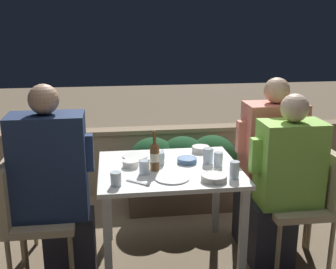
{
  "coord_description": "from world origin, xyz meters",
  "views": [
    {
      "loc": [
        -0.38,
        -2.75,
        1.76
      ],
      "look_at": [
        0.0,
        0.06,
        0.95
      ],
      "focal_mm": 45.0,
      "sensor_mm": 36.0,
      "label": 1
    }
  ],
  "objects_px": {
    "chair_left_near": "(27,208)",
    "person_navy_jumper": "(56,187)",
    "beer_bottle": "(155,155)",
    "chair_right_far": "(290,177)",
    "chair_left_far": "(40,191)",
    "chair_right_near": "(309,194)",
    "person_green_blouse": "(284,183)",
    "person_coral_top": "(268,163)"
  },
  "relations": [
    {
      "from": "chair_left_near",
      "to": "person_navy_jumper",
      "type": "relative_size",
      "value": 0.64
    },
    {
      "from": "beer_bottle",
      "to": "chair_right_far",
      "type": "bearing_deg",
      "value": 11.07
    },
    {
      "from": "chair_left_near",
      "to": "beer_bottle",
      "type": "relative_size",
      "value": 3.11
    },
    {
      "from": "chair_left_far",
      "to": "chair_right_near",
      "type": "height_order",
      "value": "same"
    },
    {
      "from": "person_navy_jumper",
      "to": "chair_right_near",
      "type": "xyz_separation_m",
      "value": [
        1.74,
        -0.04,
        -0.14
      ]
    },
    {
      "from": "beer_bottle",
      "to": "chair_left_near",
      "type": "bearing_deg",
      "value": -174.38
    },
    {
      "from": "person_navy_jumper",
      "to": "chair_right_far",
      "type": "relative_size",
      "value": 1.56
    },
    {
      "from": "chair_right_near",
      "to": "beer_bottle",
      "type": "distance_m",
      "value": 1.13
    },
    {
      "from": "chair_right_near",
      "to": "person_green_blouse",
      "type": "distance_m",
      "value": 0.22
    },
    {
      "from": "person_green_blouse",
      "to": "person_coral_top",
      "type": "xyz_separation_m",
      "value": [
        0.01,
        0.34,
        0.03
      ]
    },
    {
      "from": "beer_bottle",
      "to": "chair_right_near",
      "type": "bearing_deg",
      "value": -6.43
    },
    {
      "from": "chair_left_far",
      "to": "chair_right_far",
      "type": "bearing_deg",
      "value": 0.56
    },
    {
      "from": "chair_left_near",
      "to": "beer_bottle",
      "type": "height_order",
      "value": "beer_bottle"
    },
    {
      "from": "chair_left_near",
      "to": "chair_right_far",
      "type": "height_order",
      "value": "same"
    },
    {
      "from": "chair_left_near",
      "to": "person_coral_top",
      "type": "bearing_deg",
      "value": 9.64
    },
    {
      "from": "chair_left_far",
      "to": "beer_bottle",
      "type": "bearing_deg",
      "value": -13.45
    },
    {
      "from": "chair_left_far",
      "to": "person_coral_top",
      "type": "xyz_separation_m",
      "value": [
        1.71,
        0.02,
        0.13
      ]
    },
    {
      "from": "person_navy_jumper",
      "to": "person_coral_top",
      "type": "relative_size",
      "value": 1.03
    },
    {
      "from": "chair_left_near",
      "to": "chair_right_far",
      "type": "distance_m",
      "value": 1.97
    },
    {
      "from": "person_navy_jumper",
      "to": "person_green_blouse",
      "type": "relative_size",
      "value": 1.07
    },
    {
      "from": "person_navy_jumper",
      "to": "person_coral_top",
      "type": "distance_m",
      "value": 1.58
    },
    {
      "from": "person_green_blouse",
      "to": "chair_right_near",
      "type": "bearing_deg",
      "value": -0.0
    },
    {
      "from": "person_navy_jumper",
      "to": "chair_left_far",
      "type": "relative_size",
      "value": 1.56
    },
    {
      "from": "person_navy_jumper",
      "to": "chair_right_near",
      "type": "relative_size",
      "value": 1.56
    },
    {
      "from": "chair_left_near",
      "to": "chair_right_far",
      "type": "relative_size",
      "value": 1.0
    },
    {
      "from": "chair_left_near",
      "to": "person_green_blouse",
      "type": "bearing_deg",
      "value": -1.25
    },
    {
      "from": "chair_left_near",
      "to": "person_green_blouse",
      "type": "xyz_separation_m",
      "value": [
        1.74,
        -0.04,
        0.1
      ]
    },
    {
      "from": "chair_left_near",
      "to": "chair_right_near",
      "type": "height_order",
      "value": "same"
    },
    {
      "from": "chair_left_far",
      "to": "person_green_blouse",
      "type": "height_order",
      "value": "person_green_blouse"
    },
    {
      "from": "chair_right_far",
      "to": "beer_bottle",
      "type": "xyz_separation_m",
      "value": [
        -1.09,
        -0.21,
        0.3
      ]
    },
    {
      "from": "person_navy_jumper",
      "to": "person_coral_top",
      "type": "height_order",
      "value": "person_navy_jumper"
    },
    {
      "from": "chair_left_far",
      "to": "person_coral_top",
      "type": "distance_m",
      "value": 1.71
    },
    {
      "from": "person_green_blouse",
      "to": "person_navy_jumper",
      "type": "bearing_deg",
      "value": 178.59
    },
    {
      "from": "person_green_blouse",
      "to": "beer_bottle",
      "type": "bearing_deg",
      "value": 172.17
    },
    {
      "from": "chair_left_far",
      "to": "beer_bottle",
      "type": "relative_size",
      "value": 3.11
    },
    {
      "from": "person_coral_top",
      "to": "beer_bottle",
      "type": "distance_m",
      "value": 0.94
    },
    {
      "from": "person_coral_top",
      "to": "chair_left_far",
      "type": "bearing_deg",
      "value": -179.38
    },
    {
      "from": "chair_right_far",
      "to": "chair_right_near",
      "type": "bearing_deg",
      "value": -90.95
    },
    {
      "from": "person_navy_jumper",
      "to": "chair_left_far",
      "type": "height_order",
      "value": "person_navy_jumper"
    },
    {
      "from": "person_coral_top",
      "to": "beer_bottle",
      "type": "xyz_separation_m",
      "value": [
        -0.89,
        -0.21,
        0.17
      ]
    },
    {
      "from": "chair_right_near",
      "to": "chair_right_far",
      "type": "xyz_separation_m",
      "value": [
        0.01,
        0.34,
        0.0
      ]
    },
    {
      "from": "chair_right_far",
      "to": "beer_bottle",
      "type": "height_order",
      "value": "beer_bottle"
    }
  ]
}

